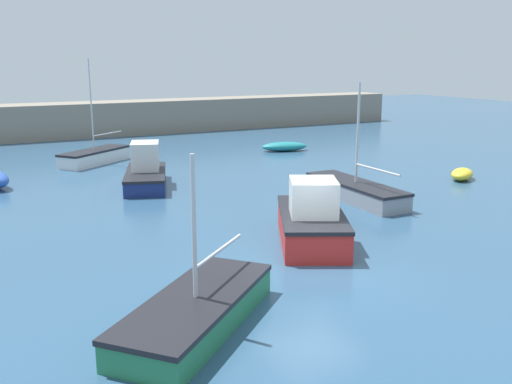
{
  "coord_description": "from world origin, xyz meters",
  "views": [
    {
      "loc": [
        -8.4,
        -12.76,
        5.81
      ],
      "look_at": [
        1.7,
        6.64,
        0.68
      ],
      "focal_mm": 40.0,
      "sensor_mm": 36.0,
      "label": 1
    }
  ],
  "objects_px": {
    "cabin_cruiser_white": "(312,220)",
    "dinghy_near_pier": "(462,174)",
    "motorboat_grey_hull": "(146,172)",
    "sailboat_tall_mast": "(95,156)",
    "sailboat_short_mast": "(196,311)",
    "rowboat_blue_near": "(284,147)",
    "sailboat_twin_hulled": "(355,191)"
  },
  "relations": [
    {
      "from": "sailboat_twin_hulled",
      "to": "motorboat_grey_hull",
      "type": "relative_size",
      "value": 1.09
    },
    {
      "from": "dinghy_near_pier",
      "to": "motorboat_grey_hull",
      "type": "bearing_deg",
      "value": -55.51
    },
    {
      "from": "sailboat_twin_hulled",
      "to": "dinghy_near_pier",
      "type": "distance_m",
      "value": 7.21
    },
    {
      "from": "sailboat_short_mast",
      "to": "motorboat_grey_hull",
      "type": "distance_m",
      "value": 14.82
    },
    {
      "from": "sailboat_short_mast",
      "to": "sailboat_tall_mast",
      "type": "distance_m",
      "value": 21.6
    },
    {
      "from": "rowboat_blue_near",
      "to": "sailboat_tall_mast",
      "type": "xyz_separation_m",
      "value": [
        -11.82,
        1.03,
        0.13
      ]
    },
    {
      "from": "sailboat_short_mast",
      "to": "rowboat_blue_near",
      "type": "xyz_separation_m",
      "value": [
        14.2,
        20.44,
        -0.08
      ]
    },
    {
      "from": "rowboat_blue_near",
      "to": "motorboat_grey_hull",
      "type": "bearing_deg",
      "value": 44.31
    },
    {
      "from": "sailboat_short_mast",
      "to": "cabin_cruiser_white",
      "type": "distance_m",
      "value": 6.72
    },
    {
      "from": "cabin_cruiser_white",
      "to": "dinghy_near_pier",
      "type": "height_order",
      "value": "cabin_cruiser_white"
    },
    {
      "from": "motorboat_grey_hull",
      "to": "sailboat_tall_mast",
      "type": "height_order",
      "value": "sailboat_tall_mast"
    },
    {
      "from": "sailboat_twin_hulled",
      "to": "cabin_cruiser_white",
      "type": "xyz_separation_m",
      "value": [
        -4.76,
        -3.97,
        0.35
      ]
    },
    {
      "from": "sailboat_twin_hulled",
      "to": "dinghy_near_pier",
      "type": "height_order",
      "value": "sailboat_twin_hulled"
    },
    {
      "from": "sailboat_tall_mast",
      "to": "sailboat_twin_hulled",
      "type": "bearing_deg",
      "value": 82.37
    },
    {
      "from": "sailboat_twin_hulled",
      "to": "sailboat_short_mast",
      "type": "xyz_separation_m",
      "value": [
        -10.27,
        -7.8,
        -0.03
      ]
    },
    {
      "from": "sailboat_tall_mast",
      "to": "cabin_cruiser_white",
      "type": "relative_size",
      "value": 1.19
    },
    {
      "from": "sailboat_short_mast",
      "to": "dinghy_near_pier",
      "type": "relative_size",
      "value": 2.35
    },
    {
      "from": "cabin_cruiser_white",
      "to": "motorboat_grey_hull",
      "type": "bearing_deg",
      "value": 39.18
    },
    {
      "from": "motorboat_grey_hull",
      "to": "rowboat_blue_near",
      "type": "height_order",
      "value": "motorboat_grey_hull"
    },
    {
      "from": "rowboat_blue_near",
      "to": "dinghy_near_pier",
      "type": "height_order",
      "value": "rowboat_blue_near"
    },
    {
      "from": "rowboat_blue_near",
      "to": "cabin_cruiser_white",
      "type": "distance_m",
      "value": 18.75
    },
    {
      "from": "sailboat_short_mast",
      "to": "cabin_cruiser_white",
      "type": "xyz_separation_m",
      "value": [
        5.51,
        3.83,
        0.38
      ]
    },
    {
      "from": "sailboat_short_mast",
      "to": "sailboat_tall_mast",
      "type": "bearing_deg",
      "value": -137.96
    },
    {
      "from": "sailboat_short_mast",
      "to": "motorboat_grey_hull",
      "type": "bearing_deg",
      "value": -144.26
    },
    {
      "from": "dinghy_near_pier",
      "to": "rowboat_blue_near",
      "type": "bearing_deg",
      "value": -108.02
    },
    {
      "from": "sailboat_twin_hulled",
      "to": "dinghy_near_pier",
      "type": "relative_size",
      "value": 2.64
    },
    {
      "from": "motorboat_grey_hull",
      "to": "cabin_cruiser_white",
      "type": "bearing_deg",
      "value": 31.04
    },
    {
      "from": "motorboat_grey_hull",
      "to": "sailboat_tall_mast",
      "type": "relative_size",
      "value": 0.86
    },
    {
      "from": "sailboat_short_mast",
      "to": "sailboat_tall_mast",
      "type": "xyz_separation_m",
      "value": [
        2.38,
        21.47,
        0.05
      ]
    },
    {
      "from": "sailboat_short_mast",
      "to": "motorboat_grey_hull",
      "type": "height_order",
      "value": "sailboat_short_mast"
    },
    {
      "from": "rowboat_blue_near",
      "to": "dinghy_near_pier",
      "type": "distance_m",
      "value": 12.19
    },
    {
      "from": "sailboat_tall_mast",
      "to": "rowboat_blue_near",
      "type": "bearing_deg",
      "value": 137.4
    }
  ]
}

